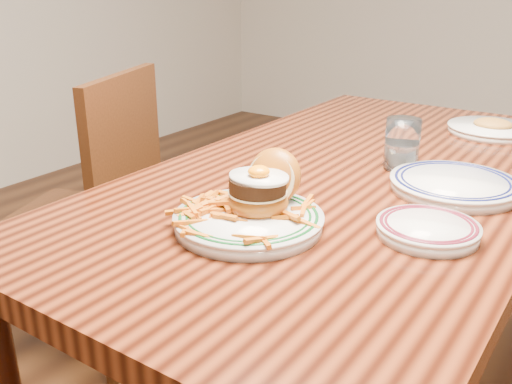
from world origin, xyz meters
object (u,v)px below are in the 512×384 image
Objects in this scene: chair_left at (94,210)px; side_plate at (428,228)px; main_plate at (253,207)px; table at (354,205)px.

chair_left is 1.12m from side_plate.
side_plate is at bearing 20.65° from main_plate.
side_plate is at bearing -45.36° from table.
table is 0.38m from side_plate.
chair_left reaches higher than side_plate.
side_plate is (0.26, -0.26, 0.10)m from table.
table is 5.59× the size of main_plate.
main_plate is at bearing -147.75° from side_plate.
chair_left is at bearing -171.97° from table.
chair_left is at bearing 156.14° from main_plate.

